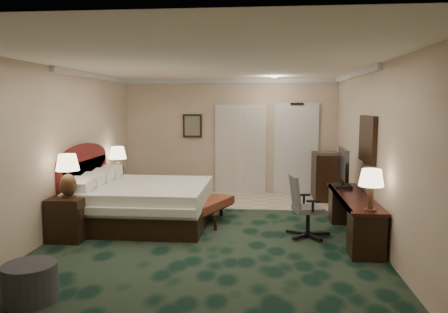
# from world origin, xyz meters

# --- Properties ---
(floor) EXTENTS (5.00, 7.50, 0.00)m
(floor) POSITION_xyz_m (0.00, 0.00, 0.00)
(floor) COLOR black
(floor) RESTS_ON ground
(ceiling) EXTENTS (5.00, 7.50, 0.00)m
(ceiling) POSITION_xyz_m (0.00, 0.00, 2.70)
(ceiling) COLOR white
(ceiling) RESTS_ON wall_back
(wall_back) EXTENTS (5.00, 0.00, 2.70)m
(wall_back) POSITION_xyz_m (0.00, 3.75, 1.35)
(wall_back) COLOR tan
(wall_back) RESTS_ON ground
(wall_front) EXTENTS (5.00, 0.00, 2.70)m
(wall_front) POSITION_xyz_m (0.00, -3.75, 1.35)
(wall_front) COLOR tan
(wall_front) RESTS_ON ground
(wall_left) EXTENTS (0.00, 7.50, 2.70)m
(wall_left) POSITION_xyz_m (-2.50, 0.00, 1.35)
(wall_left) COLOR tan
(wall_left) RESTS_ON ground
(wall_right) EXTENTS (0.00, 7.50, 2.70)m
(wall_right) POSITION_xyz_m (2.50, 0.00, 1.35)
(wall_right) COLOR tan
(wall_right) RESTS_ON ground
(crown_molding) EXTENTS (5.00, 7.50, 0.10)m
(crown_molding) POSITION_xyz_m (0.00, 0.00, 2.65)
(crown_molding) COLOR silver
(crown_molding) RESTS_ON wall_back
(tile_patch) EXTENTS (3.20, 1.70, 0.01)m
(tile_patch) POSITION_xyz_m (0.90, 2.90, 0.01)
(tile_patch) COLOR #B2A993
(tile_patch) RESTS_ON ground
(headboard) EXTENTS (0.12, 2.00, 1.40)m
(headboard) POSITION_xyz_m (-2.44, 1.00, 0.70)
(headboard) COLOR #4D0D14
(headboard) RESTS_ON ground
(entry_door) EXTENTS (1.02, 0.06, 2.18)m
(entry_door) POSITION_xyz_m (1.55, 3.72, 1.05)
(entry_door) COLOR silver
(entry_door) RESTS_ON ground
(closet_doors) EXTENTS (1.20, 0.06, 2.10)m
(closet_doors) POSITION_xyz_m (0.25, 3.71, 1.05)
(closet_doors) COLOR beige
(closet_doors) RESTS_ON ground
(wall_art) EXTENTS (0.45, 0.06, 0.55)m
(wall_art) POSITION_xyz_m (-0.90, 3.71, 1.60)
(wall_art) COLOR #50655E
(wall_art) RESTS_ON wall_back
(wall_mirror) EXTENTS (0.05, 0.95, 0.75)m
(wall_mirror) POSITION_xyz_m (2.46, 0.60, 1.55)
(wall_mirror) COLOR white
(wall_mirror) RESTS_ON wall_right
(bed) EXTENTS (2.22, 2.05, 0.70)m
(bed) POSITION_xyz_m (-1.29, 0.86, 0.35)
(bed) COLOR silver
(bed) RESTS_ON ground
(nightstand_near) EXTENTS (0.54, 0.62, 0.67)m
(nightstand_near) POSITION_xyz_m (-2.21, -0.15, 0.34)
(nightstand_near) COLOR black
(nightstand_near) RESTS_ON ground
(nightstand_far) EXTENTS (0.42, 0.48, 0.53)m
(nightstand_far) POSITION_xyz_m (-2.27, 2.35, 0.26)
(nightstand_far) COLOR black
(nightstand_far) RESTS_ON ground
(lamp_near) EXTENTS (0.43, 0.43, 0.67)m
(lamp_near) POSITION_xyz_m (-2.19, -0.18, 1.01)
(lamp_near) COLOR black
(lamp_near) RESTS_ON nightstand_near
(lamp_far) EXTENTS (0.43, 0.43, 0.69)m
(lamp_far) POSITION_xyz_m (-2.28, 2.36, 0.87)
(lamp_far) COLOR black
(lamp_far) RESTS_ON nightstand_far
(bed_bench) EXTENTS (0.82, 1.25, 0.40)m
(bed_bench) POSITION_xyz_m (-0.15, 1.02, 0.20)
(bed_bench) COLOR brown
(bed_bench) RESTS_ON ground
(ottoman) EXTENTS (0.58, 0.58, 0.41)m
(ottoman) POSITION_xyz_m (-1.67, -2.29, 0.20)
(ottoman) COLOR #323234
(ottoman) RESTS_ON ground
(desk) EXTENTS (0.50, 2.32, 0.67)m
(desk) POSITION_xyz_m (2.23, 0.36, 0.33)
(desk) COLOR black
(desk) RESTS_ON ground
(tv) EXTENTS (0.10, 0.88, 0.68)m
(tv) POSITION_xyz_m (2.17, 1.05, 1.01)
(tv) COLOR black
(tv) RESTS_ON desk
(desk_lamp) EXTENTS (0.42, 0.42, 0.58)m
(desk_lamp) POSITION_xyz_m (2.25, -0.63, 0.96)
(desk_lamp) COLOR black
(desk_lamp) RESTS_ON desk
(desk_chair) EXTENTS (0.68, 0.65, 0.99)m
(desk_chair) POSITION_xyz_m (1.52, 0.31, 0.50)
(desk_chair) COLOR #4D4D4D
(desk_chair) RESTS_ON ground
(minibar) EXTENTS (0.54, 0.98, 1.03)m
(minibar) POSITION_xyz_m (2.18, 3.20, 0.52)
(minibar) COLOR black
(minibar) RESTS_ON ground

